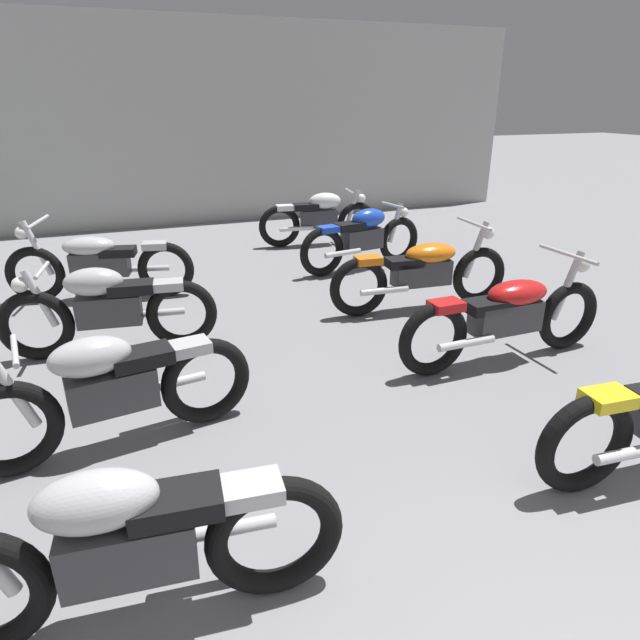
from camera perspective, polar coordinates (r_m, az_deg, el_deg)
The scene contains 9 objects.
back_wall at distance 10.93m, azimuth -13.50°, elevation 19.16°, with size 13.35×0.24×3.60m, color #B2B2AD.
motorcycle_left_row_1 at distance 2.74m, azimuth -19.47°, elevation -21.06°, with size 1.97×0.48×0.88m.
motorcycle_left_row_2 at distance 3.98m, azimuth -20.94°, elevation -6.60°, with size 1.96×0.58×0.88m.
motorcycle_left_row_3 at distance 5.47m, azimuth -21.17°, elevation 1.23°, with size 1.97×0.49×0.88m.
motorcycle_left_row_4 at distance 7.04m, azimuth -21.98°, elevation 5.57°, with size 2.14×0.77×0.97m.
motorcycle_right_row_2 at distance 5.22m, azimuth 18.85°, elevation 0.49°, with size 2.17×0.68×0.97m.
motorcycle_right_row_3 at distance 6.31m, azimuth 10.62°, elevation 5.01°, with size 2.17×0.68×0.97m.
motorcycle_right_row_4 at distance 7.75m, azimuth 4.47°, elevation 8.59°, with size 1.96×0.60×0.88m.
motorcycle_right_row_5 at distance 9.06m, azimuth -0.05°, elevation 10.65°, with size 1.97×0.50×0.88m.
Camera 1 is at (-1.49, 0.30, 2.28)m, focal length 30.80 mm.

